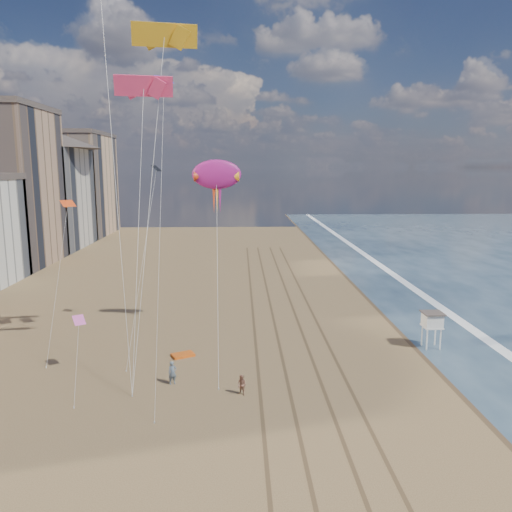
{
  "coord_description": "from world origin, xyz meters",
  "views": [
    {
      "loc": [
        -2.74,
        -20.98,
        17.87
      ],
      "look_at": [
        -1.22,
        26.0,
        9.5
      ],
      "focal_mm": 35.0,
      "sensor_mm": 36.0,
      "label": 1
    }
  ],
  "objects_px": {
    "grounded_kite": "(183,355)",
    "show_kite": "(217,175)",
    "kite_flyer_a": "(172,373)",
    "lifeguard_stand": "(432,321)",
    "kite_flyer_b": "(242,385)"
  },
  "relations": [
    {
      "from": "lifeguard_stand",
      "to": "show_kite",
      "type": "distance_m",
      "value": 26.4
    },
    {
      "from": "kite_flyer_b",
      "to": "grounded_kite",
      "type": "bearing_deg",
      "value": 156.76
    },
    {
      "from": "grounded_kite",
      "to": "kite_flyer_a",
      "type": "distance_m",
      "value": 6.32
    },
    {
      "from": "lifeguard_stand",
      "to": "grounded_kite",
      "type": "bearing_deg",
      "value": -176.43
    },
    {
      "from": "grounded_kite",
      "to": "show_kite",
      "type": "xyz_separation_m",
      "value": [
        3.15,
        7.01,
        16.98
      ]
    },
    {
      "from": "kite_flyer_a",
      "to": "kite_flyer_b",
      "type": "relative_size",
      "value": 1.18
    },
    {
      "from": "lifeguard_stand",
      "to": "grounded_kite",
      "type": "relative_size",
      "value": 1.77
    },
    {
      "from": "grounded_kite",
      "to": "kite_flyer_a",
      "type": "relative_size",
      "value": 1.05
    },
    {
      "from": "lifeguard_stand",
      "to": "grounded_kite",
      "type": "height_order",
      "value": "lifeguard_stand"
    },
    {
      "from": "kite_flyer_a",
      "to": "show_kite",
      "type": "bearing_deg",
      "value": 49.71
    },
    {
      "from": "grounded_kite",
      "to": "show_kite",
      "type": "bearing_deg",
      "value": 39.47
    },
    {
      "from": "lifeguard_stand",
      "to": "kite_flyer_b",
      "type": "xyz_separation_m",
      "value": [
        -19.04,
        -10.02,
        -1.99
      ]
    },
    {
      "from": "show_kite",
      "to": "kite_flyer_a",
      "type": "height_order",
      "value": "show_kite"
    },
    {
      "from": "show_kite",
      "to": "kite_flyer_a",
      "type": "distance_m",
      "value": 21.13
    },
    {
      "from": "show_kite",
      "to": "kite_flyer_a",
      "type": "relative_size",
      "value": 10.98
    }
  ]
}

